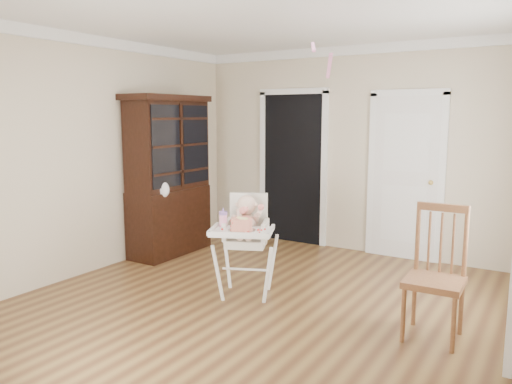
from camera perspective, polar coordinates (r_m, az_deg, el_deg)
The scene contains 14 objects.
floor at distance 4.84m, azimuth -0.22°, elevation -13.28°, with size 5.00×5.00×0.00m, color #52321C.
ceiling at distance 4.57m, azimuth -0.24°, elevation 19.94°, with size 5.00×5.00×0.00m, color white.
wall_back at distance 6.75m, azimuth 11.12°, elevation 4.68°, with size 4.50×4.50×0.00m, color beige.
wall_left at distance 6.00m, azimuth -18.81°, elevation 3.87°, with size 5.00×5.00×0.00m, color beige.
crown_molding at distance 4.55m, azimuth -0.24°, elevation 19.20°, with size 4.50×5.00×0.12m, color white, non-canonical shape.
doorway at distance 7.12m, azimuth 4.22°, elevation 3.08°, with size 1.06×0.05×2.22m.
closet_door at distance 6.54m, azimuth 16.70°, elevation 1.48°, with size 0.96×0.09×2.13m.
high_chair at distance 5.01m, azimuth -1.15°, elevation -4.71°, with size 0.83×0.91×1.05m.
baby at distance 5.00m, azimuth -1.09°, elevation -3.01°, with size 0.34×0.25×0.45m.
cake at distance 4.74m, azimuth -1.64°, elevation -3.73°, with size 0.27×0.27×0.12m.
sippy_cup at distance 4.91m, azimuth -3.77°, elevation -3.05°, with size 0.08×0.08×0.20m.
china_cabinet at distance 6.59m, azimuth -9.95°, elevation 1.86°, with size 0.55×1.22×2.07m.
dining_chair at distance 4.38m, azimuth 19.81°, elevation -9.14°, with size 0.46×0.46×1.09m.
streamer at distance 4.76m, azimuth 6.56°, elevation 16.15°, with size 0.03×0.50×0.02m, color #FF93CA, non-canonical shape.
Camera 1 is at (2.37, -3.80, 1.82)m, focal length 35.00 mm.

